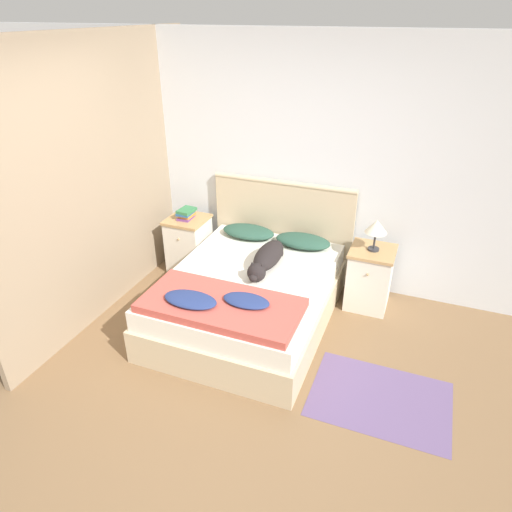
# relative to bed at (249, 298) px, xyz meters

# --- Properties ---
(ground_plane) EXTENTS (16.00, 16.00, 0.00)m
(ground_plane) POSITION_rel_bed_xyz_m (0.14, -1.08, -0.25)
(ground_plane) COLOR brown
(wall_back) EXTENTS (9.00, 0.06, 2.55)m
(wall_back) POSITION_rel_bed_xyz_m (0.14, 1.05, 1.02)
(wall_back) COLOR silver
(wall_back) RESTS_ON ground_plane
(wall_side_left) EXTENTS (0.06, 3.10, 2.55)m
(wall_side_left) POSITION_rel_bed_xyz_m (-1.44, -0.03, 1.02)
(wall_side_left) COLOR gray
(wall_side_left) RESTS_ON ground_plane
(bed) EXTENTS (1.48, 1.91, 0.52)m
(bed) POSITION_rel_bed_xyz_m (0.00, 0.00, 0.00)
(bed) COLOR #C6B28E
(bed) RESTS_ON ground_plane
(headboard) EXTENTS (1.56, 0.06, 1.11)m
(headboard) POSITION_rel_bed_xyz_m (0.00, 0.98, 0.32)
(headboard) COLOR #C6B28E
(headboard) RESTS_ON ground_plane
(nightstand_left) EXTENTS (0.43, 0.45, 0.63)m
(nightstand_left) POSITION_rel_bed_xyz_m (-1.02, 0.69, 0.06)
(nightstand_left) COLOR silver
(nightstand_left) RESTS_ON ground_plane
(nightstand_right) EXTENTS (0.43, 0.45, 0.63)m
(nightstand_right) POSITION_rel_bed_xyz_m (1.02, 0.69, 0.06)
(nightstand_right) COLOR silver
(nightstand_right) RESTS_ON ground_plane
(pillow_left) EXTENTS (0.58, 0.32, 0.12)m
(pillow_left) POSITION_rel_bed_xyz_m (-0.31, 0.74, 0.32)
(pillow_left) COLOR #284C3D
(pillow_left) RESTS_ON bed
(pillow_right) EXTENTS (0.58, 0.32, 0.12)m
(pillow_right) POSITION_rel_bed_xyz_m (0.31, 0.74, 0.32)
(pillow_right) COLOR #284C3D
(pillow_right) RESTS_ON bed
(quilt) EXTENTS (1.31, 0.63, 0.13)m
(quilt) POSITION_rel_bed_xyz_m (-0.01, -0.59, 0.31)
(quilt) COLOR #BC4C42
(quilt) RESTS_ON bed
(dog) EXTENTS (0.23, 0.81, 0.19)m
(dog) POSITION_rel_bed_xyz_m (0.11, 0.20, 0.35)
(dog) COLOR black
(dog) RESTS_ON bed
(book_stack) EXTENTS (0.17, 0.21, 0.11)m
(book_stack) POSITION_rel_bed_xyz_m (-1.03, 0.69, 0.44)
(book_stack) COLOR #703D7F
(book_stack) RESTS_ON nightstand_left
(table_lamp) EXTENTS (0.21, 0.21, 0.32)m
(table_lamp) POSITION_rel_bed_xyz_m (1.02, 0.69, 0.62)
(table_lamp) COLOR #2D2D33
(table_lamp) RESTS_ON nightstand_right
(rug) EXTENTS (1.07, 0.77, 0.00)m
(rug) POSITION_rel_bed_xyz_m (1.35, -0.58, -0.25)
(rug) COLOR #604C75
(rug) RESTS_ON ground_plane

